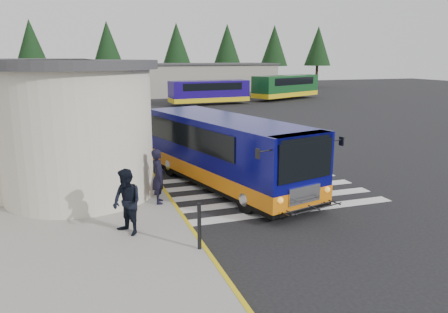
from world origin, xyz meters
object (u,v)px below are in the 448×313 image
object	(u,v)px
pedestrian_a	(159,176)
pedestrian_b	(127,202)
transit_bus	(226,154)
far_bus_a	(209,91)
far_bus_b	(286,86)
bollard	(199,226)

from	to	relation	value
pedestrian_a	pedestrian_b	xyz separation A→B (m)	(-1.34, -2.41, 0.00)
transit_bus	far_bus_a	size ratio (longest dim) A/B	1.15
far_bus_a	far_bus_b	size ratio (longest dim) A/B	0.89
pedestrian_a	pedestrian_b	bearing A→B (deg)	159.62
bollard	pedestrian_a	bearing A→B (deg)	94.26
bollard	far_bus_a	bearing A→B (deg)	72.56
transit_bus	pedestrian_a	size ratio (longest dim) A/B	5.31
pedestrian_a	bollard	xyz separation A→B (m)	(0.30, -4.02, -0.31)
pedestrian_b	bollard	xyz separation A→B (m)	(1.64, -1.61, -0.31)
transit_bus	pedestrian_a	xyz separation A→B (m)	(-2.97, -1.59, -0.22)
pedestrian_b	pedestrian_a	bearing A→B (deg)	121.29
far_bus_b	pedestrian_a	bearing A→B (deg)	121.86
pedestrian_b	bollard	size ratio (longest dim) A/B	1.50
far_bus_a	pedestrian_b	bearing A→B (deg)	155.05
pedestrian_a	transit_bus	bearing A→B (deg)	-53.21
pedestrian_a	far_bus_a	size ratio (longest dim) A/B	0.22
pedestrian_a	bollard	distance (m)	4.05
pedestrian_b	far_bus_b	size ratio (longest dim) A/B	0.19
pedestrian_a	far_bus_a	world-z (taller)	far_bus_a
pedestrian_a	far_bus_b	bearing A→B (deg)	-24.24
pedestrian_a	far_bus_b	distance (m)	40.12
pedestrian_b	transit_bus	bearing A→B (deg)	103.19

